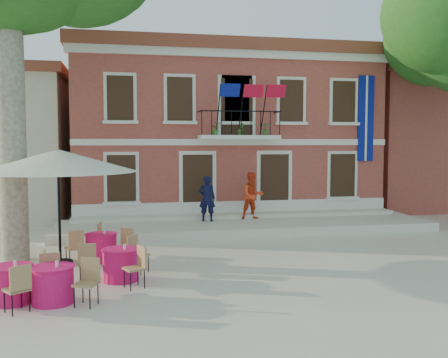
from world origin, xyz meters
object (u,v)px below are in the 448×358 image
patio_umbrella (58,161)px  cafe_table_0 (53,283)px  pedestrian_orange (252,196)px  pedestrian_navy (207,198)px  cafe_table_2 (11,283)px  cafe_table_1 (121,263)px  cafe_table_3 (101,246)px

patio_umbrella → cafe_table_0: patio_umbrella is taller
pedestrian_orange → pedestrian_navy: bearing=179.2°
pedestrian_orange → cafe_table_2: (-7.14, -8.09, -0.80)m
pedestrian_orange → cafe_table_1: (-4.96, -6.83, -0.79)m
patio_umbrella → cafe_table_1: 3.50m
patio_umbrella → cafe_table_0: (0.29, -3.44, -2.37)m
pedestrian_navy → cafe_table_2: size_ratio=0.89×
cafe_table_1 → cafe_table_2: 2.52m
patio_umbrella → pedestrian_orange: bearing=36.3°
cafe_table_2 → cafe_table_3: (1.63, 3.36, 0.01)m
pedestrian_orange → cafe_table_1: size_ratio=0.98×
pedestrian_navy → pedestrian_orange: size_ratio=0.95×
cafe_table_0 → cafe_table_3: 3.64m
pedestrian_orange → cafe_table_1: bearing=-133.3°
cafe_table_2 → cafe_table_3: bearing=64.2°
cafe_table_3 → pedestrian_orange: bearing=40.6°
pedestrian_orange → cafe_table_0: bearing=-134.6°
cafe_table_1 → cafe_table_3: (-0.56, 2.11, 0.00)m
patio_umbrella → pedestrian_navy: patio_umbrella is taller
pedestrian_orange → cafe_table_1: 8.48m
cafe_table_0 → pedestrian_orange: bearing=52.7°
cafe_table_2 → pedestrian_orange: bearing=48.5°
pedestrian_orange → cafe_table_1: pedestrian_orange is taller
cafe_table_2 → cafe_table_3: same height
patio_umbrella → pedestrian_orange: (6.60, 4.84, -1.58)m
cafe_table_0 → cafe_table_2: size_ratio=0.95×
pedestrian_navy → cafe_table_0: 9.26m
pedestrian_navy → cafe_table_2: 9.53m
patio_umbrella → pedestrian_navy: bearing=44.2°
patio_umbrella → cafe_table_2: 4.06m
cafe_table_3 → cafe_table_0: bearing=-102.5°
cafe_table_1 → pedestrian_orange: bearing=54.0°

